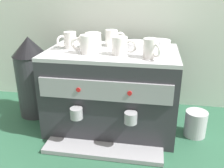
# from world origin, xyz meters

# --- Properties ---
(ground_plane) EXTENTS (4.00, 4.00, 0.00)m
(ground_plane) POSITION_xyz_m (0.00, 0.00, 0.00)
(ground_plane) COLOR #28563D
(tiled_backsplash_wall) EXTENTS (2.80, 0.03, 1.14)m
(tiled_backsplash_wall) POSITION_xyz_m (0.00, 0.33, 0.57)
(tiled_backsplash_wall) COLOR silver
(tiled_backsplash_wall) RESTS_ON ground_plane
(espresso_machine) EXTENTS (0.64, 0.51, 0.41)m
(espresso_machine) POSITION_xyz_m (0.00, -0.00, 0.20)
(espresso_machine) COLOR #2D2D33
(espresso_machine) RESTS_ON ground_plane
(ceramic_cup_0) EXTENTS (0.12, 0.08, 0.08)m
(ceramic_cup_0) POSITION_xyz_m (-0.10, 0.02, 0.45)
(ceramic_cup_0) COLOR white
(ceramic_cup_0) RESTS_ON espresso_machine
(ceramic_cup_1) EXTENTS (0.12, 0.07, 0.08)m
(ceramic_cup_1) POSITION_xyz_m (-0.10, -0.08, 0.45)
(ceramic_cup_1) COLOR white
(ceramic_cup_1) RESTS_ON espresso_machine
(ceramic_cup_2) EXTENTS (0.08, 0.10, 0.08)m
(ceramic_cup_2) POSITION_xyz_m (0.19, -0.11, 0.45)
(ceramic_cup_2) COLOR white
(ceramic_cup_2) RESTS_ON espresso_machine
(ceramic_cup_3) EXTENTS (0.09, 0.08, 0.08)m
(ceramic_cup_3) POSITION_xyz_m (-0.21, 0.00, 0.45)
(ceramic_cup_3) COLOR white
(ceramic_cup_3) RESTS_ON espresso_machine
(ceramic_cup_4) EXTENTS (0.10, 0.07, 0.08)m
(ceramic_cup_4) POSITION_xyz_m (-0.01, 0.09, 0.45)
(ceramic_cup_4) COLOR white
(ceramic_cup_4) RESTS_ON espresso_machine
(ceramic_cup_5) EXTENTS (0.11, 0.07, 0.08)m
(ceramic_cup_5) POSITION_xyz_m (0.05, -0.08, 0.45)
(ceramic_cup_5) COLOR white
(ceramic_cup_5) RESTS_ON espresso_machine
(ceramic_bowl_0) EXTENTS (0.12, 0.12, 0.03)m
(ceramic_bowl_0) POSITION_xyz_m (0.11, 0.06, 0.43)
(ceramic_bowl_0) COLOR white
(ceramic_bowl_0) RESTS_ON espresso_machine
(ceramic_bowl_1) EXTENTS (0.11, 0.11, 0.04)m
(ceramic_bowl_1) POSITION_xyz_m (0.23, 0.10, 0.43)
(ceramic_bowl_1) COLOR white
(ceramic_bowl_1) RESTS_ON espresso_machine
(coffee_grinder) EXTENTS (0.19, 0.19, 0.45)m
(coffee_grinder) POSITION_xyz_m (-0.46, 0.05, 0.23)
(coffee_grinder) COLOR #333338
(coffee_grinder) RESTS_ON ground_plane
(milk_pitcher) EXTENTS (0.11, 0.11, 0.13)m
(milk_pitcher) POSITION_xyz_m (0.43, -0.03, 0.07)
(milk_pitcher) COLOR #B7B7BC
(milk_pitcher) RESTS_ON ground_plane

